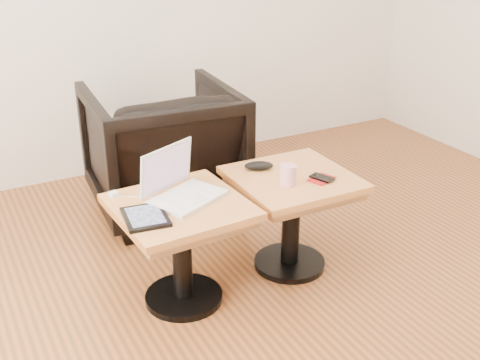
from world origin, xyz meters
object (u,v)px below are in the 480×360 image
side_table_left (181,229)px  armchair (163,149)px  side_table_right (292,199)px  striped_cup (288,175)px  laptop (181,188)px

side_table_left → armchair: 1.00m
side_table_right → striped_cup: 0.21m
side_table_left → armchair: (0.29, 0.96, 0.01)m
laptop → armchair: bearing=49.1°
laptop → armchair: armchair is taller
side_table_right → armchair: size_ratio=0.66×
side_table_right → laptop: 0.61m
side_table_left → side_table_right: same height
side_table_right → striped_cup: bearing=-135.6°
side_table_left → striped_cup: bearing=-9.0°
striped_cup → armchair: armchair is taller
armchair → side_table_right: bearing=113.4°
laptop → striped_cup: 0.52m
side_table_left → laptop: bearing=58.8°
side_table_right → armchair: (-0.32, 0.94, 0.01)m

